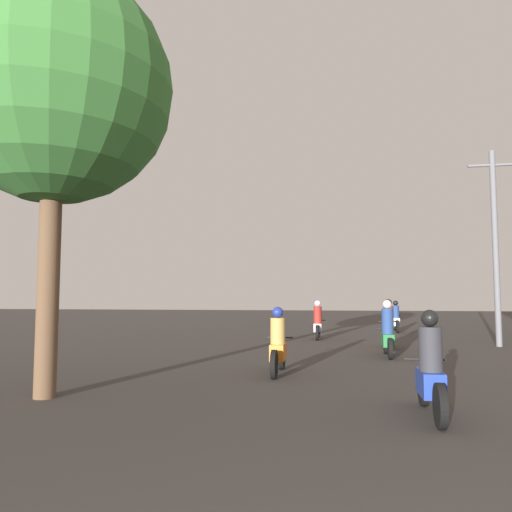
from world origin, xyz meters
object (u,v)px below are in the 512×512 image
object	(u,v)px
motorcycle_blue	(430,373)
motorcycle_white	(396,319)
motorcycle_yellow	(389,328)
street_tree	(55,89)
motorcycle_orange	(278,346)
utility_pole_far	(495,242)
motorcycle_silver	(318,324)
motorcycle_green	(388,334)

from	to	relation	value
motorcycle_blue	motorcycle_white	bearing A→B (deg)	91.41
motorcycle_yellow	motorcycle_white	distance (m)	7.80
motorcycle_yellow	motorcycle_white	world-z (taller)	motorcycle_yellow
street_tree	motorcycle_orange	bearing A→B (deg)	42.35
motorcycle_blue	street_tree	xyz separation A→B (m)	(-6.07, 0.28, 4.67)
utility_pole_far	street_tree	size ratio (longest dim) A/B	0.91
motorcycle_orange	utility_pole_far	xyz separation A→B (m)	(6.56, 7.14, 2.91)
motorcycle_yellow	motorcycle_orange	bearing A→B (deg)	-106.76
motorcycle_yellow	street_tree	distance (m)	12.06
motorcycle_orange	street_tree	distance (m)	6.64
motorcycle_white	motorcycle_blue	bearing A→B (deg)	-95.04
motorcycle_blue	motorcycle_silver	xyz separation A→B (m)	(-2.15, 12.60, 0.00)
motorcycle_blue	motorcycle_white	world-z (taller)	motorcycle_blue
motorcycle_green	motorcycle_white	size ratio (longest dim) A/B	1.00
motorcycle_blue	street_tree	distance (m)	7.66
motorcycle_yellow	motorcycle_silver	bearing A→B (deg)	136.37
motorcycle_blue	motorcycle_green	distance (m)	7.08
motorcycle_green	motorcycle_silver	world-z (taller)	motorcycle_green
utility_pole_far	motorcycle_green	bearing A→B (deg)	-138.22
motorcycle_blue	motorcycle_orange	xyz separation A→B (m)	(-2.58, 3.45, -0.01)
motorcycle_orange	motorcycle_yellow	xyz separation A→B (m)	(2.87, 5.97, 0.05)
motorcycle_silver	motorcycle_white	distance (m)	5.72
motorcycle_green	motorcycle_white	bearing A→B (deg)	73.82
motorcycle_green	utility_pole_far	distance (m)	6.01
motorcycle_blue	motorcycle_white	xyz separation A→B (m)	(1.31, 17.15, -0.00)
motorcycle_yellow	motorcycle_white	xyz separation A→B (m)	(1.03, 7.73, -0.04)
motorcycle_silver	utility_pole_far	size ratio (longest dim) A/B	0.28
motorcycle_green	street_tree	world-z (taller)	street_tree
motorcycle_silver	utility_pole_far	world-z (taller)	utility_pole_far
utility_pole_far	motorcycle_silver	bearing A→B (deg)	161.92
utility_pole_far	motorcycle_blue	bearing A→B (deg)	-110.58
motorcycle_green	motorcycle_yellow	distance (m)	2.35
motorcycle_yellow	motorcycle_white	bearing A→B (deg)	91.34
motorcycle_blue	motorcycle_yellow	xyz separation A→B (m)	(0.28, 9.42, 0.04)
motorcycle_orange	motorcycle_yellow	world-z (taller)	motorcycle_yellow
motorcycle_orange	utility_pole_far	distance (m)	10.13
motorcycle_orange	motorcycle_green	bearing A→B (deg)	52.52
motorcycle_orange	motorcycle_silver	xyz separation A→B (m)	(0.44, 9.14, 0.01)
motorcycle_orange	motorcycle_green	xyz separation A→B (m)	(2.63, 3.63, 0.03)
motorcycle_green	motorcycle_silver	distance (m)	5.93
motorcycle_silver	street_tree	distance (m)	13.75
motorcycle_orange	motorcycle_white	bearing A→B (deg)	72.57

